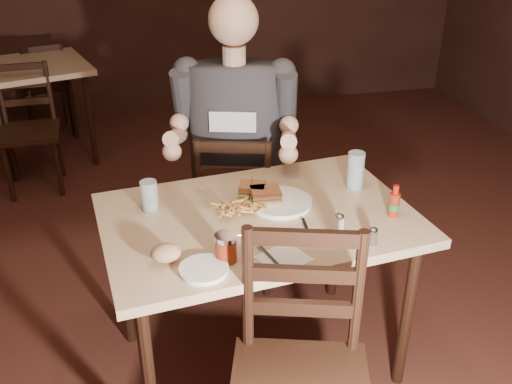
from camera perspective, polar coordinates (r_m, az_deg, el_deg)
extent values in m
plane|color=#33140F|center=(2.81, -3.85, -15.41)|extent=(7.00, 7.00, 0.00)
cube|color=tan|center=(2.31, 0.27, -2.76)|extent=(1.33, 0.97, 0.04)
cylinder|color=black|center=(2.19, -10.64, -18.09)|extent=(0.05, 0.05, 0.73)
cylinder|color=black|center=(2.70, -13.12, -8.32)|extent=(0.05, 0.05, 0.73)
cylinder|color=black|center=(2.50, 14.85, -11.84)|extent=(0.05, 0.05, 0.73)
cylinder|color=black|center=(2.95, 7.94, -4.32)|extent=(0.05, 0.05, 0.73)
cube|color=tan|center=(4.73, -21.62, 11.55)|extent=(0.99, 0.99, 0.04)
cylinder|color=black|center=(4.51, -24.05, 5.13)|extent=(0.04, 0.04, 0.73)
cylinder|color=black|center=(4.59, -16.20, 6.86)|extent=(0.04, 0.04, 0.73)
cylinder|color=black|center=(5.19, -18.00, 8.98)|extent=(0.04, 0.04, 0.73)
cylinder|color=white|center=(2.37, 2.40, -1.11)|extent=(0.29, 0.29, 0.01)
ellipsoid|color=maroon|center=(2.39, 2.02, -0.45)|extent=(0.05, 0.05, 0.01)
cylinder|color=silver|center=(2.35, -10.61, -0.36)|extent=(0.08, 0.08, 0.13)
cylinder|color=silver|center=(2.51, 9.92, 2.13)|extent=(0.08, 0.08, 0.17)
cube|color=white|center=(2.04, 2.78, -6.64)|extent=(0.21, 0.20, 0.00)
cube|color=silver|center=(2.02, 1.71, -6.84)|extent=(0.07, 0.23, 0.01)
cube|color=silver|center=(2.20, 5.13, -3.76)|extent=(0.03, 0.17, 0.01)
cylinder|color=white|center=(1.98, -5.23, -7.80)|extent=(0.19, 0.19, 0.01)
ellipsoid|color=tan|center=(2.01, -9.01, -6.02)|extent=(0.12, 0.10, 0.06)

